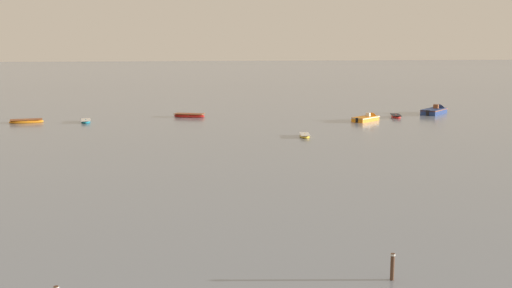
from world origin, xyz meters
The scene contains 8 objects.
rowboat_moored_2 centered at (18.62, 46.81, 0.13)m, with size 1.55×3.25×0.49m.
rowboat_moored_3 centered at (36.40, 62.81, 0.16)m, with size 2.14×3.87×0.58m.
rowboat_moored_4 centered at (6.66, 68.29, 0.20)m, with size 4.95×3.23×0.74m.
rowboat_moored_5 centered at (-7.63, 64.50, 0.15)m, with size 1.55×3.65×0.56m.
rowboat_moored_7 centered at (-15.54, 65.40, 0.19)m, with size 4.64×2.19×0.70m.
motorboat_moored_0 centered at (31.10, 59.85, 0.24)m, with size 5.16×4.61×1.77m.
motorboat_moored_4 centered at (44.58, 66.65, 0.31)m, with size 6.21×6.17×2.23m.
mooring_post_right centered at (12.06, 5.37, 0.60)m, with size 0.22×0.22×1.37m.
Camera 1 is at (1.91, -18.19, 10.28)m, focal length 41.44 mm.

